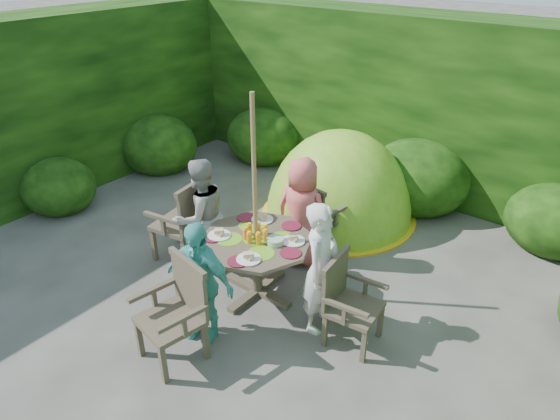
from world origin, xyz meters
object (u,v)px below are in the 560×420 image
Objects in this scene: garden_chair_front at (177,310)px; child_back at (302,212)px; child_right at (321,268)px; garden_chair_back at (316,216)px; dome_tent at (337,215)px; child_front at (199,282)px; garden_chair_left at (185,220)px; patio_table at (257,248)px; child_left at (201,216)px; parasol_pole at (255,203)px; garden_chair_right at (348,300)px.

child_back reaches higher than garden_chair_front.
child_right is 1.04× the size of child_back.
garden_chair_back is 1.03m from dome_tent.
dome_tent is at bearing 105.21° from garden_chair_front.
child_right is 1.08× the size of child_front.
garden_chair_back is at bearing 125.90° from garden_chair_left.
patio_table is 1.10m from garden_chair_left.
child_back is 1.38m from dome_tent.
child_left is (-0.80, 0.00, 0.09)m from patio_table.
garden_chair_left is 0.33m from child_left.
parasol_pole is 2.61× the size of garden_chair_right.
garden_chair_back is 2.20m from garden_chair_front.
child_left is 1.13m from child_back.
child_right is 0.56× the size of dome_tent.
garden_chair_right is 0.35× the size of dome_tent.
patio_table is 1.11m from garden_chair_right.
parasol_pole is 0.91m from child_right.
parasol_pole is 1.28m from garden_chair_right.
child_right reaches higher than garden_chair_back.
garden_chair_left is 1.12× the size of garden_chair_back.
garden_chair_right is 1.54m from garden_chair_front.
garden_chair_front is at bearing -89.63° from patio_table.
child_back reaches higher than garden_chair_right.
patio_table is 0.54× the size of parasol_pole.
child_right reaches higher than child_back.
child_front is at bearing 119.63° from garden_chair_right.
garden_chair_front is at bearing 35.65° from garden_chair_left.
patio_table is 0.81m from child_left.
child_front is 0.51× the size of dome_tent.
child_left is (-0.80, 0.00, -0.43)m from parasol_pole.
child_left reaches higher than patio_table.
patio_table is 0.88× the size of child_left.
dome_tent is at bearing 177.24° from child_left.
garden_chair_back is 1.91m from child_front.
garden_chair_left is 1.54m from garden_chair_back.
patio_table is 1.37× the size of garden_chair_back.
garden_chair_back reaches higher than patio_table.
patio_table is 2.09m from dome_tent.
garden_chair_left reaches higher than patio_table.
child_front is (-1.11, -0.79, 0.17)m from garden_chair_right.
patio_table is 0.88× the size of child_right.
dome_tent is (-0.23, 1.99, -0.58)m from patio_table.
child_front is (-0.01, -0.80, 0.04)m from patio_table.
garden_chair_right is 1.92m from child_left.
child_left reaches higher than dome_tent.
parasol_pole reaches higher than patio_table.
patio_table is 1.29× the size of garden_chair_front.
garden_chair_right is at bearing 142.63° from garden_chair_back.
child_right is 1.13m from child_front.
garden_chair_left is 1.06× the size of garden_chair_front.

